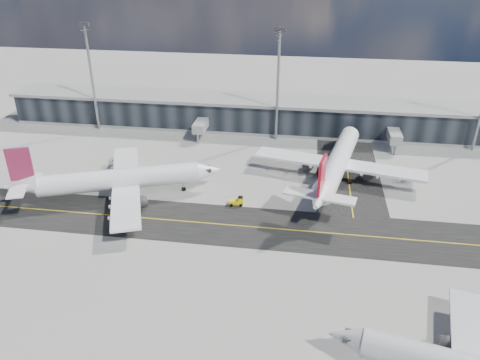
{
  "coord_description": "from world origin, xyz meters",
  "views": [
    {
      "loc": [
        7.89,
        -68.82,
        47.28
      ],
      "look_at": [
        -4.44,
        12.9,
        5.0
      ],
      "focal_mm": 35.0,
      "sensor_mm": 36.0,
      "label": 1
    }
  ],
  "objects": [
    {
      "name": "service_van",
      "position": [
        10.05,
        35.11,
        0.76
      ],
      "size": [
        4.68,
        6.04,
        1.52
      ],
      "primitive_type": "imported",
      "rotation": [
        0.0,
        0.0,
        0.46
      ],
      "color": "white",
      "rests_on": "ground"
    },
    {
      "name": "ground",
      "position": [
        0.0,
        0.0,
        0.0
      ],
      "size": [
        300.0,
        300.0,
        0.0
      ],
      "primitive_type": "plane",
      "color": "gray",
      "rests_on": "ground"
    },
    {
      "name": "airliner_af",
      "position": [
        -29.48,
        10.92,
        4.18
      ],
      "size": [
        41.27,
        35.69,
        12.65
      ],
      "rotation": [
        0.0,
        0.0,
        -1.21
      ],
      "color": "white",
      "rests_on": "ground"
    },
    {
      "name": "baggage_tug",
      "position": [
        -4.73,
        11.54,
        0.91
      ],
      "size": [
        3.05,
        1.82,
        1.81
      ],
      "rotation": [
        0.0,
        0.0,
        -1.44
      ],
      "color": "#FFEB0D",
      "rests_on": "ground"
    },
    {
      "name": "terminal_concourse",
      "position": [
        0.04,
        54.93,
        4.09
      ],
      "size": [
        152.0,
        19.8,
        8.8
      ],
      "color": "black",
      "rests_on": "ground"
    },
    {
      "name": "airliner_redtail",
      "position": [
        15.08,
        25.55,
        4.34
      ],
      "size": [
        37.82,
        44.06,
        13.13
      ],
      "rotation": [
        0.0,
        0.0,
        -0.21
      ],
      "color": "white",
      "rests_on": "ground"
    },
    {
      "name": "taxiway_lanes",
      "position": [
        3.91,
        10.74,
        0.01
      ],
      "size": [
        180.0,
        63.0,
        0.03
      ],
      "color": "black",
      "rests_on": "ground"
    },
    {
      "name": "floodlight_masts",
      "position": [
        0.0,
        48.0,
        15.61
      ],
      "size": [
        102.5,
        0.7,
        28.9
      ],
      "color": "gray",
      "rests_on": "ground"
    }
  ]
}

